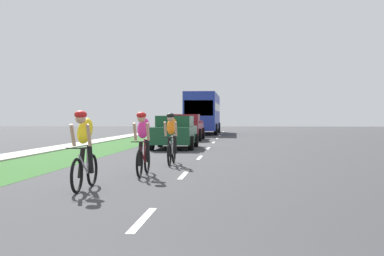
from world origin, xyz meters
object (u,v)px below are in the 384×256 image
cyclist_lead (84,149)px  sedan_dark_green (175,132)px  pickup_maroon (186,127)px  bus_blue (203,111)px  cyclist_distant (171,138)px  cyclist_trailing (143,143)px

cyclist_lead → sedan_dark_green: cyclist_lead is taller
pickup_maroon → bus_blue: size_ratio=0.44×
sedan_dark_green → bus_blue: 21.59m
sedan_dark_green → pickup_maroon: size_ratio=0.84×
sedan_dark_green → pickup_maroon: pickup_maroon is taller
cyclist_distant → bus_blue: (-0.94, 29.72, 1.17)m
bus_blue → cyclist_trailing: bearing=-88.9°
cyclist_lead → bus_blue: 35.31m
cyclist_trailing → cyclist_lead: bearing=-105.2°
cyclist_lead → sedan_dark_green: bearing=89.4°
cyclist_trailing → sedan_dark_green: size_ratio=0.40×
cyclist_trailing → sedan_dark_green: bearing=92.8°
cyclist_lead → cyclist_trailing: bearing=74.8°
cyclist_lead → cyclist_distant: size_ratio=1.00×
cyclist_trailing → pickup_maroon: pickup_maroon is taller
bus_blue → pickup_maroon: bearing=-91.4°
cyclist_lead → cyclist_distant: same height
cyclist_distant → pickup_maroon: bearing=94.2°
sedan_dark_green → bus_blue: bearing=90.1°
cyclist_lead → cyclist_trailing: size_ratio=1.00×
pickup_maroon → bus_blue: (0.32, 12.75, 1.15)m
pickup_maroon → cyclist_lead: bearing=-89.4°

